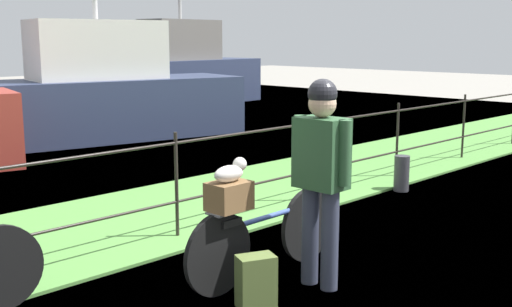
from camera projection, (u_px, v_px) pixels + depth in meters
ground_plane at (389, 258)px, 5.79m from camera, size 60.00×60.00×0.00m
grass_strip at (201, 204)px, 7.64m from camera, size 27.00×2.40×0.03m
iron_fence at (248, 163)px, 6.96m from camera, size 18.04×0.04×1.08m
bicycle_main at (265, 237)px, 5.28m from camera, size 1.77×0.17×0.67m
wooden_crate at (229, 196)px, 4.91m from camera, size 0.33×0.25×0.22m
terrier_dog at (231, 172)px, 4.89m from camera, size 0.32×0.15×0.18m
cyclist_person at (321, 165)px, 4.97m from camera, size 0.27×0.54×1.68m
backpack_on_paving at (256, 281)px, 4.71m from camera, size 0.33×0.28×0.40m
mooring_bollard at (402, 173)px, 8.32m from camera, size 0.20×0.20×0.47m
moored_boat_near at (99, 96)px, 12.56m from camera, size 5.99×2.88×3.94m
moored_boat_far at (181, 73)px, 19.13m from camera, size 5.62×2.03×4.14m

